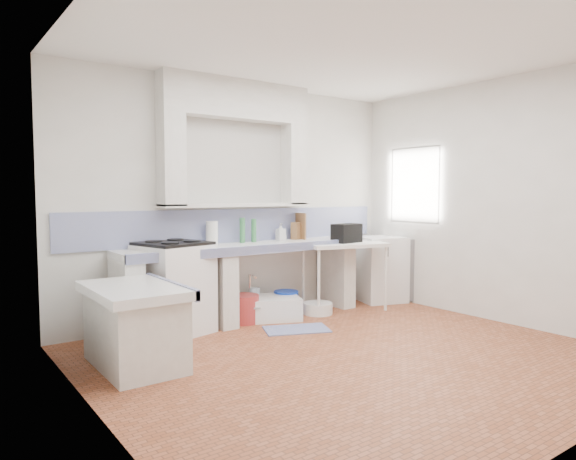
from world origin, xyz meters
TOP-DOWN VIEW (x-y plane):
  - floor at (0.00, 0.00)m, footprint 4.50×4.50m
  - ceiling at (0.00, 0.00)m, footprint 4.50×4.50m
  - wall_back at (0.00, 2.00)m, footprint 4.50×0.00m
  - wall_left at (-2.25, 0.00)m, footprint 0.00×4.50m
  - wall_right at (2.25, 0.00)m, footprint 0.00×4.50m
  - alcove_mass at (-0.10, 1.88)m, footprint 1.90×0.25m
  - window_frame at (2.42, 1.20)m, footprint 0.35×0.86m
  - lace_valance at (2.28, 1.20)m, footprint 0.01×0.84m
  - counter_slab at (-0.10, 1.70)m, footprint 3.00×0.60m
  - counter_lip at (-0.10, 1.42)m, footprint 3.00×0.04m
  - counter_pier_left at (-1.50, 1.70)m, footprint 0.20×0.55m
  - counter_pier_mid at (-0.45, 1.70)m, footprint 0.20×0.55m
  - counter_pier_right at (1.30, 1.70)m, footprint 0.20×0.55m
  - peninsula_top at (-1.70, 0.90)m, footprint 0.70×1.10m
  - peninsula_base at (-1.70, 0.90)m, footprint 0.60×1.00m
  - peninsula_lip at (-1.37, 0.90)m, footprint 0.04×1.10m
  - backsplash at (0.00, 1.99)m, footprint 4.27×0.03m
  - stove at (-1.00, 1.69)m, footprint 0.80×0.79m
  - sink at (0.06, 1.67)m, footprint 1.09×0.86m
  - side_table at (1.22, 1.45)m, footprint 1.15×0.82m
  - fridge at (2.00, 1.56)m, footprint 0.73×0.73m
  - bucket_red at (-0.17, 1.63)m, footprint 0.42×0.42m
  - bucket_orange at (0.23, 1.55)m, footprint 0.33×0.33m
  - bucket_blue at (0.48, 1.70)m, footprint 0.34×0.34m
  - basin_white at (0.79, 1.46)m, footprint 0.47×0.47m
  - water_bottle_a at (0.09, 1.85)m, footprint 0.10×0.10m
  - water_bottle_b at (0.14, 1.85)m, footprint 0.09×0.09m
  - black_bag at (1.26, 1.46)m, footprint 0.41×0.27m
  - green_bottle_a at (-0.05, 1.85)m, footprint 0.08×0.08m
  - green_bottle_b at (0.11, 1.85)m, footprint 0.07×0.07m
  - knife_block at (0.74, 1.85)m, footprint 0.13×0.12m
  - cutting_board at (0.82, 1.85)m, footprint 0.06×0.25m
  - paper_towel at (-0.46, 1.85)m, footprint 0.15×0.15m
  - soap_bottle at (0.51, 1.85)m, footprint 0.10×0.10m
  - rug at (0.13, 1.02)m, footprint 0.80×0.64m

SIDE VIEW (x-z plane):
  - floor at x=0.00m, z-range 0.00..0.00m
  - rug at x=0.13m, z-range 0.00..0.01m
  - basin_white at x=0.79m, z-range 0.00..0.14m
  - sink at x=0.06m, z-range 0.00..0.23m
  - bucket_orange at x=0.23m, z-range 0.00..0.24m
  - bucket_blue at x=0.48m, z-range 0.00..0.28m
  - bucket_red at x=-0.17m, z-range 0.00..0.32m
  - water_bottle_b at x=0.14m, z-range 0.00..0.34m
  - water_bottle_a at x=0.09m, z-range 0.00..0.34m
  - peninsula_base at x=-1.70m, z-range 0.00..0.62m
  - counter_pier_left at x=-1.50m, z-range 0.00..0.82m
  - counter_pier_mid at x=-0.45m, z-range 0.00..0.82m
  - counter_pier_right at x=1.30m, z-range 0.00..0.82m
  - side_table at x=1.22m, z-range 0.41..0.45m
  - fridge at x=2.00m, z-range 0.00..0.89m
  - stove at x=-1.00m, z-range 0.00..0.95m
  - peninsula_top at x=-1.70m, z-range 0.62..0.70m
  - peninsula_lip at x=-1.37m, z-range 0.61..0.71m
  - counter_slab at x=-0.10m, z-range 0.82..0.90m
  - counter_lip at x=-0.10m, z-range 0.81..0.91m
  - black_bag at x=1.26m, z-range 0.86..1.10m
  - soap_bottle at x=0.51m, z-range 0.90..1.12m
  - knife_block at x=0.74m, z-range 0.90..1.12m
  - paper_towel at x=-0.46m, z-range 0.90..1.17m
  - green_bottle_b at x=0.11m, z-range 0.90..1.18m
  - green_bottle_a at x=-0.05m, z-range 0.90..1.20m
  - cutting_board at x=0.82m, z-range 0.90..1.24m
  - backsplash at x=0.00m, z-range 0.90..1.30m
  - wall_back at x=0.00m, z-range -0.85..3.65m
  - wall_left at x=-2.25m, z-range -0.85..3.65m
  - wall_right at x=2.25m, z-range -0.85..3.65m
  - window_frame at x=2.42m, z-range 1.07..2.13m
  - lace_valance at x=2.28m, z-range 1.86..2.10m
  - alcove_mass at x=-0.10m, z-range 2.35..2.80m
  - ceiling at x=0.00m, z-range 2.80..2.80m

